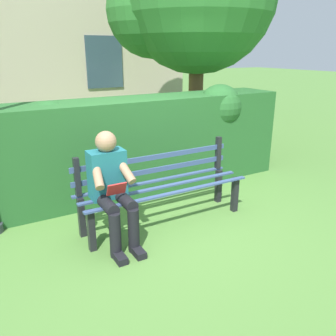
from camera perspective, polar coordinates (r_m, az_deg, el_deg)
ground at (r=4.26m, az=-0.67°, el=-8.88°), size 60.00×60.00×0.00m
park_bench at (r=4.13m, az=-1.17°, el=-2.93°), size 2.05×0.50×0.90m
person_seated at (r=3.66m, az=-9.21°, el=-2.89°), size 0.44×0.73×1.20m
hedge_backdrop at (r=5.07m, az=-4.77°, el=4.30°), size 4.64×0.84×1.49m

